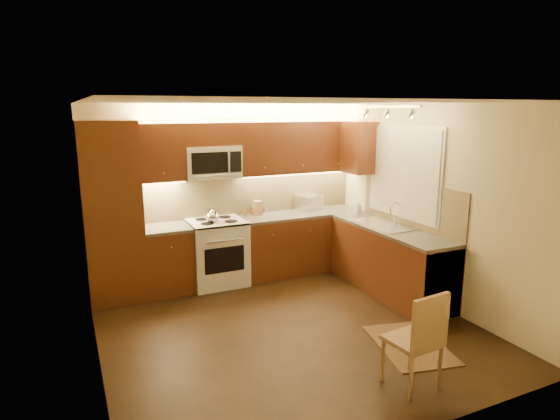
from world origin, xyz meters
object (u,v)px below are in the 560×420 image
sink (385,220)px  kettle (212,215)px  toaster_oven (309,202)px  dining_chair (413,338)px  knife_block (257,208)px  stove (217,252)px  microwave (212,162)px  soap_bottle (358,207)px

sink → kettle: 2.32m
toaster_oven → dining_chair: 3.47m
knife_block → stove: bearing=-170.0°
microwave → dining_chair: microwave is taller
toaster_oven → sink: bearing=-88.3°
knife_block → dining_chair: knife_block is taller
soap_bottle → knife_block: bearing=166.2°
kettle → toaster_oven: size_ratio=0.57×
knife_block → dining_chair: size_ratio=0.23×
microwave → kettle: bearing=-109.5°
stove → knife_block: 0.89m
kettle → knife_block: kettle is taller
stove → microwave: (0.00, 0.14, 1.26)m
knife_block → soap_bottle: (1.43, -0.52, -0.01)m
toaster_oven → kettle: bearing=173.4°
kettle → knife_block: 0.82m
sink → knife_block: size_ratio=4.09×
microwave → soap_bottle: size_ratio=4.08×
stove → soap_bottle: (2.11, -0.34, 0.53)m
microwave → sink: microwave is taller
sink → toaster_oven: size_ratio=2.31×
stove → kettle: bearing=-129.7°
sink → dining_chair: sink is taller
microwave → toaster_oven: size_ratio=2.04×
stove → soap_bottle: bearing=-9.0°
kettle → dining_chair: bearing=-96.2°
soap_bottle → dining_chair: size_ratio=0.20×
sink → toaster_oven: toaster_oven is taller
microwave → toaster_oven: (1.56, 0.06, -0.71)m
microwave → toaster_oven: bearing=2.2°
stove → soap_bottle: 2.21m
soap_bottle → dining_chair: soap_bottle is taller
knife_block → soap_bottle: size_ratio=1.13×
microwave → toaster_oven: 1.71m
toaster_oven → dining_chair: size_ratio=0.41×
kettle → dining_chair: 3.22m
stove → toaster_oven: toaster_oven is taller
stove → toaster_oven: bearing=7.1°
kettle → knife_block: (0.77, 0.29, -0.02)m
toaster_oven → soap_bottle: (0.55, -0.53, -0.02)m
microwave → soap_bottle: (2.11, -0.47, -0.73)m
stove → microwave: microwave is taller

